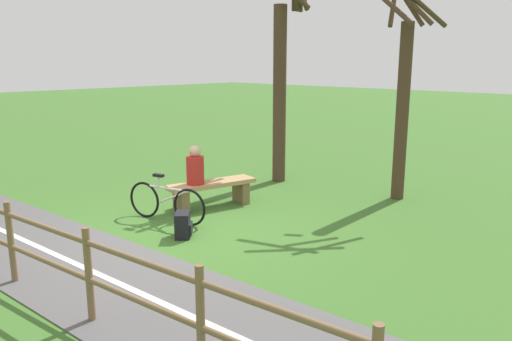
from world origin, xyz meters
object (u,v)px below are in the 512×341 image
at_px(person_seated, 195,167).
at_px(bicycle, 166,202).
at_px(tree_near_bench, 402,95).
at_px(backpack, 183,225).
at_px(bench, 212,190).
at_px(tree_far_left, 282,81).

distance_m(person_seated, bicycle, 0.93).
height_order(bicycle, tree_near_bench, tree_near_bench).
bearing_deg(person_seated, backpack, 55.38).
height_order(bench, tree_far_left, tree_far_left).
bearing_deg(tree_near_bench, bench, -37.64).
distance_m(bench, tree_near_bench, 4.12).
bearing_deg(bench, bicycle, 16.58).
bearing_deg(bench, backpack, 45.64).
bearing_deg(tree_far_left, tree_near_bench, 98.86).
bearing_deg(bench, tree_near_bench, 156.00).
relative_size(bench, tree_far_left, 0.36).
xyz_separation_m(person_seated, tree_far_left, (-2.86, -0.35, 1.49)).
bearing_deg(tree_far_left, backpack, 18.44).
distance_m(bench, person_seated, 0.59).
bearing_deg(tree_near_bench, backpack, -17.76).
height_order(backpack, tree_near_bench, tree_near_bench).
distance_m(backpack, tree_near_bench, 4.96).
bearing_deg(tree_far_left, bicycle, 7.66).
height_order(bicycle, tree_far_left, tree_far_left).
height_order(backpack, tree_far_left, tree_far_left).
relative_size(bicycle, tree_far_left, 0.32).
xyz_separation_m(tree_near_bench, tree_far_left, (0.42, -2.71, 0.22)).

